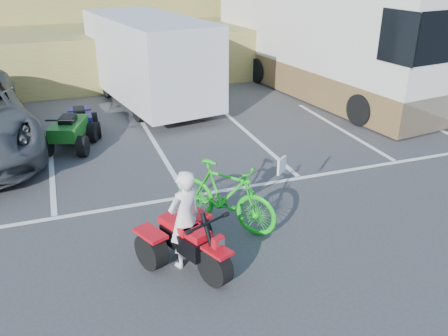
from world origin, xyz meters
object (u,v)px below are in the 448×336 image
object	(u,v)px
red_trike_atv	(192,267)
rider	(185,219)
cargo_trailer	(149,58)
quad_atv_blue	(82,134)
green_dirt_bike	(225,195)
rv_motorhome	(320,46)
quad_atv_green	(72,148)

from	to	relation	value
red_trike_atv	rider	size ratio (longest dim) A/B	0.97
cargo_trailer	quad_atv_blue	world-z (taller)	cargo_trailer
green_dirt_bike	rv_motorhome	xyz separation A→B (m)	(6.50, 7.89, 1.00)
green_dirt_bike	quad_atv_blue	bearing A→B (deg)	70.71
quad_atv_blue	cargo_trailer	bearing A→B (deg)	43.15
quad_atv_blue	quad_atv_green	xyz separation A→B (m)	(-0.34, -1.02, 0.00)
quad_atv_blue	quad_atv_green	size ratio (longest dim) A/B	0.87
rv_motorhome	quad_atv_blue	world-z (taller)	rv_motorhome
red_trike_atv	quad_atv_blue	world-z (taller)	red_trike_atv
red_trike_atv	cargo_trailer	world-z (taller)	cargo_trailer
green_dirt_bike	rv_motorhome	world-z (taller)	rv_motorhome
cargo_trailer	quad_atv_green	size ratio (longest dim) A/B	4.23
rider	rv_motorhome	bearing A→B (deg)	-153.81
green_dirt_bike	quad_atv_green	distance (m)	5.67
quad_atv_blue	quad_atv_green	bearing A→B (deg)	-107.84
quad_atv_green	red_trike_atv	bearing A→B (deg)	-56.23
rider	quad_atv_blue	size ratio (longest dim) A/B	1.28
cargo_trailer	quad_atv_green	distance (m)	4.65
red_trike_atv	rv_motorhome	bearing A→B (deg)	26.86
red_trike_atv	quad_atv_blue	size ratio (longest dim) A/B	1.24
cargo_trailer	quad_atv_green	xyz separation A→B (m)	(-2.86, -3.33, -1.55)
quad_atv_green	rv_motorhome	bearing A→B (deg)	36.89
red_trike_atv	quad_atv_blue	xyz separation A→B (m)	(-1.23, 7.12, 0.00)
quad_atv_blue	green_dirt_bike	bearing A→B (deg)	-69.47
red_trike_atv	rider	xyz separation A→B (m)	(-0.06, 0.14, 0.85)
rider	green_dirt_bike	bearing A→B (deg)	-160.91
rider	cargo_trailer	size ratio (longest dim) A/B	0.26
red_trike_atv	quad_atv_green	size ratio (longest dim) A/B	1.08
red_trike_atv	cargo_trailer	distance (m)	9.64
rider	quad_atv_green	world-z (taller)	rider
rv_motorhome	quad_atv_green	world-z (taller)	rv_motorhome
quad_atv_green	quad_atv_blue	bearing A→B (deg)	90.80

